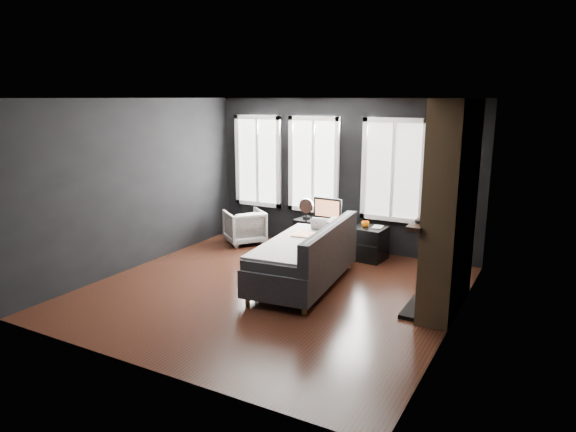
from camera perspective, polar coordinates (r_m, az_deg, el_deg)
The scene contains 18 objects.
floor at distance 7.46m, azimuth -1.80°, elevation -8.26°, with size 5.00×5.00×0.00m, color black.
ceiling at distance 6.95m, azimuth -1.96°, elevation 12.97°, with size 5.00×5.00×0.00m, color white.
wall_back at distance 9.29m, azimuth 6.01°, elevation 4.56°, with size 5.00×0.02×2.70m, color black.
wall_left at distance 8.61m, azimuth -16.39°, elevation 3.43°, with size 0.02×5.00×2.70m, color black.
wall_right at distance 6.22m, azimuth 18.38°, elevation -0.26°, with size 0.02×5.00×2.70m, color black.
windows at distance 9.34m, azimuth 3.48°, elevation 11.01°, with size 4.00×0.16×1.76m, color white, non-canonical shape.
fireplace at distance 6.83m, azimuth 17.67°, elevation 0.95°, with size 0.70×1.62×2.70m, color #93724C, non-canonical shape.
sofa at distance 7.53m, azimuth 1.69°, elevation -4.22°, with size 1.10×2.20×0.95m, color black, non-canonical shape.
stripe_pillow at distance 7.93m, azimuth 4.89°, elevation -1.80°, with size 0.09×0.40×0.40m, color gray.
armchair at distance 9.75m, azimuth -4.84°, elevation -1.00°, with size 0.68×0.64×0.70m, color silver.
media_console at distance 9.09m, azimuth 5.80°, elevation -2.50°, with size 1.65×0.52×0.57m, color black, non-canonical shape.
monitor at distance 9.04m, azimuth 4.43°, elevation 0.87°, with size 0.54×0.12×0.48m, color black, non-canonical shape.
desk_fan at distance 9.27m, azimuth 2.04°, elevation 0.88°, with size 0.27×0.27×0.38m, color #A5A5A5, non-canonical shape.
mug at distance 8.78m, azimuth 8.60°, elevation -0.80°, with size 0.13×0.10×0.13m, color orange.
book at distance 8.78m, azimuth 9.43°, elevation -0.50°, with size 0.16×0.02×0.22m, color #ACA388.
storage_box at distance 8.91m, azimuth 6.57°, elevation -0.56°, with size 0.21×0.13×0.11m, color #2B6E3C.
mantel_vase at distance 7.32m, azimuth 16.45°, elevation 1.63°, with size 0.20×0.21×0.20m, color orange.
mantel_clock at distance 6.38m, azimuth 14.43°, elevation -0.60°, with size 0.12×0.12×0.04m, color black.
Camera 1 is at (3.54, -5.98, 2.71)m, focal length 32.00 mm.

